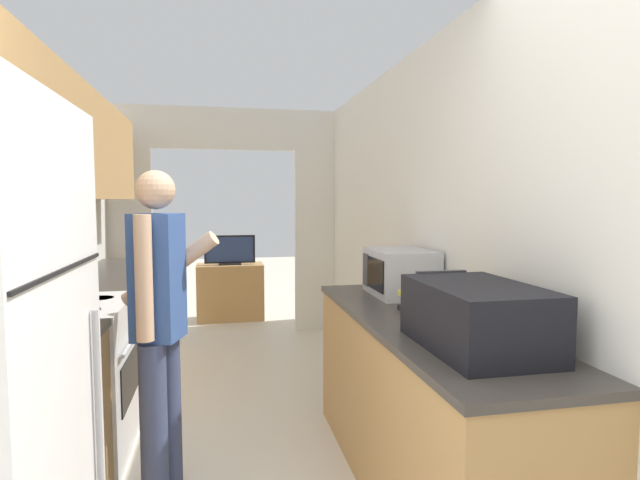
% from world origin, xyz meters
% --- Properties ---
extents(wall_left, '(0.38, 6.98, 2.50)m').
position_xyz_m(wall_left, '(-1.17, 2.12, 1.53)').
color(wall_left, silver).
rests_on(wall_left, ground_plane).
extents(wall_right, '(0.06, 6.98, 2.50)m').
position_xyz_m(wall_right, '(1.26, 1.69, 1.25)').
color(wall_right, silver).
rests_on(wall_right, ground_plane).
extents(wall_far_with_doorway, '(2.85, 0.06, 2.50)m').
position_xyz_m(wall_far_with_doorway, '(0.00, 4.61, 1.43)').
color(wall_far_with_doorway, silver).
rests_on(wall_far_with_doorway, ground_plane).
extents(counter_left, '(0.62, 3.35, 0.91)m').
position_xyz_m(counter_left, '(-0.93, 2.87, 0.45)').
color(counter_left, '#B2844C').
rests_on(counter_left, ground_plane).
extents(counter_right, '(0.62, 2.06, 0.91)m').
position_xyz_m(counter_right, '(0.93, 1.32, 0.45)').
color(counter_right, '#B2844C').
rests_on(counter_right, ground_plane).
extents(range_oven, '(0.66, 0.78, 1.05)m').
position_xyz_m(range_oven, '(-0.92, 2.03, 0.46)').
color(range_oven, white).
rests_on(range_oven, ground_plane).
extents(person, '(0.52, 0.45, 1.64)m').
position_xyz_m(person, '(-0.37, 1.52, 0.88)').
color(person, '#384266').
rests_on(person, ground_plane).
extents(suitcase, '(0.40, 0.66, 0.27)m').
position_xyz_m(suitcase, '(0.93, 0.80, 1.04)').
color(suitcase, black).
rests_on(suitcase, counter_right).
extents(microwave, '(0.36, 0.48, 0.29)m').
position_xyz_m(microwave, '(1.03, 1.92, 1.05)').
color(microwave, '#B7B7BC').
rests_on(microwave, counter_right).
extents(book_stack, '(0.24, 0.30, 0.11)m').
position_xyz_m(book_stack, '(0.97, 1.39, 0.96)').
color(book_stack, black).
rests_on(book_stack, counter_right).
extents(tv_cabinet, '(0.82, 0.42, 0.70)m').
position_xyz_m(tv_cabinet, '(0.05, 5.30, 0.35)').
color(tv_cabinet, '#B2844C').
rests_on(tv_cabinet, ground_plane).
extents(television, '(0.62, 0.16, 0.37)m').
position_xyz_m(television, '(0.05, 5.26, 0.88)').
color(television, black).
rests_on(television, tv_cabinet).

